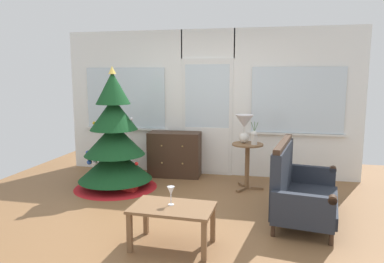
% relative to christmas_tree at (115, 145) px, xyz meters
% --- Properties ---
extents(ground_plane, '(6.76, 6.76, 0.00)m').
position_rel_christmas_tree_xyz_m(ground_plane, '(1.27, -0.94, -0.68)').
color(ground_plane, brown).
extents(back_wall_with_door, '(5.20, 0.14, 2.55)m').
position_rel_christmas_tree_xyz_m(back_wall_with_door, '(1.27, 1.14, 0.60)').
color(back_wall_with_door, white).
rests_on(back_wall_with_door, ground).
extents(christmas_tree, '(1.30, 1.30, 1.90)m').
position_rel_christmas_tree_xyz_m(christmas_tree, '(0.00, 0.00, 0.00)').
color(christmas_tree, '#4C331E').
rests_on(christmas_tree, ground).
extents(dresser_cabinet, '(0.92, 0.48, 0.78)m').
position_rel_christmas_tree_xyz_m(dresser_cabinet, '(0.74, 0.85, -0.29)').
color(dresser_cabinet, '#3D281C').
rests_on(dresser_cabinet, ground).
extents(settee_sofa, '(0.90, 1.47, 0.96)m').
position_rel_christmas_tree_xyz_m(settee_sofa, '(2.72, -0.69, -0.30)').
color(settee_sofa, '#3D281C').
rests_on(settee_sofa, ground).
extents(side_table, '(0.50, 0.48, 0.72)m').
position_rel_christmas_tree_xyz_m(side_table, '(2.04, 0.36, -0.17)').
color(side_table, brown).
rests_on(side_table, ground).
extents(table_lamp, '(0.28, 0.28, 0.44)m').
position_rel_christmas_tree_xyz_m(table_lamp, '(1.98, 0.40, 0.33)').
color(table_lamp, silver).
rests_on(table_lamp, side_table).
extents(flower_vase, '(0.11, 0.10, 0.35)m').
position_rel_christmas_tree_xyz_m(flower_vase, '(2.14, 0.30, 0.16)').
color(flower_vase, beige).
rests_on(flower_vase, side_table).
extents(coffee_table, '(0.86, 0.55, 0.44)m').
position_rel_christmas_tree_xyz_m(coffee_table, '(1.41, -1.75, -0.31)').
color(coffee_table, brown).
rests_on(coffee_table, ground).
extents(wine_glass, '(0.08, 0.08, 0.20)m').
position_rel_christmas_tree_xyz_m(wine_glass, '(1.39, -1.71, -0.10)').
color(wine_glass, silver).
rests_on(wine_glass, coffee_table).
extents(gift_box, '(0.19, 0.17, 0.19)m').
position_rel_christmas_tree_xyz_m(gift_box, '(0.32, -0.19, -0.58)').
color(gift_box, red).
rests_on(gift_box, ground).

